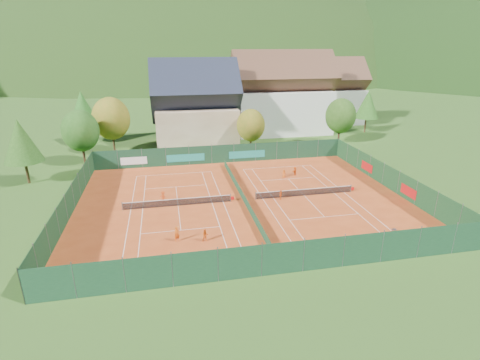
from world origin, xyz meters
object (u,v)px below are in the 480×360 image
hotel_block_a (282,98)px  player_left_far (163,197)px  chalet (195,109)px  player_right_far_b (295,171)px  player_left_mid (205,235)px  player_right_near (281,195)px  player_right_far_a (284,173)px  ball_hopper (394,230)px  player_left_near (177,234)px  hotel_block_b (327,95)px

hotel_block_a → player_left_far: size_ratio=14.52×
chalet → player_right_far_b: (12.42, -22.26, -5.96)m
player_left_mid → player_right_near: bearing=36.9°
chalet → hotel_block_a: bearing=17.5°
hotel_block_a → player_right_far_a: (-8.44, -28.79, -6.79)m
chalet → hotel_block_a: (19.00, 6.00, 0.76)m
player_left_mid → hotel_block_a: bearing=61.4°
player_right_far_a → player_right_far_b: size_ratio=0.89×
ball_hopper → player_right_near: (-8.47, 11.17, 0.09)m
player_left_near → player_right_far_b: 24.25m
chalet → player_right_far_b: bearing=-60.9°
hotel_block_a → player_right_far_b: hotel_block_a is taller
player_right_far_a → player_left_near: bearing=44.1°
player_right_far_a → ball_hopper: bearing=105.7°
hotel_block_a → player_left_mid: size_ratio=16.07×
player_right_near → player_right_far_b: 9.62m
hotel_block_b → player_right_far_a: size_ratio=14.60×
chalet → ball_hopper: 45.19m
player_left_mid → player_right_far_a: player_left_mid is taller
hotel_block_b → player_right_near: size_ratio=13.37×
player_left_mid → chalet: bearing=83.1°
player_right_far_b → ball_hopper: bearing=58.8°
player_left_near → player_right_far_b: bearing=18.3°
chalet → player_right_near: (7.64, -30.61, -5.98)m
player_right_far_b → hotel_block_a: bearing=-145.0°
ball_hopper → player_left_mid: size_ratio=0.60×
chalet → hotel_block_b: size_ratio=0.94×
ball_hopper → chalet: bearing=111.1°
player_left_mid → player_right_far_a: size_ratio=1.14×
hotel_block_a → player_right_near: size_ratio=16.71×
player_right_far_a → chalet: bearing=-65.7°
ball_hopper → player_right_far_a: player_right_far_a is taller
player_left_near → player_left_mid: bearing=-36.6°
player_left_near → player_right_near: (13.10, 8.04, -0.15)m
chalet → player_right_far_b: 26.18m
hotel_block_b → hotel_block_a: bearing=-150.3°
hotel_block_b → ball_hopper: bearing=-106.9°
player_left_mid → player_right_near: (10.38, 8.64, -0.03)m
chalet → player_left_mid: bearing=-94.0°
hotel_block_b → player_left_far: bearing=-132.9°
player_left_near → player_right_far_b: player_left_near is taller
chalet → hotel_block_a: size_ratio=0.75×
player_right_near → hotel_block_b: bearing=2.6°
hotel_block_a → player_left_far: 43.68m
player_left_far → player_right_far_b: player_left_far is taller
chalet → player_right_near: size_ratio=12.53×
hotel_block_b → ball_hopper: 58.60m
hotel_block_a → player_right_far_a: 30.76m
ball_hopper → player_right_far_a: bearing=106.3°
ball_hopper → player_right_far_a: size_ratio=0.68×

